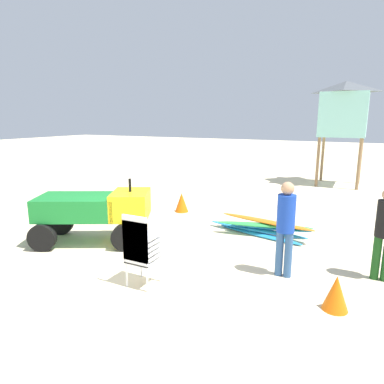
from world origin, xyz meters
TOP-DOWN VIEW (x-y plane):
  - ground at (0.00, 0.00)m, footprint 80.00×80.00m
  - utility_cart at (-1.71, 0.99)m, footprint 2.81×2.24m
  - stacked_plastic_chairs at (0.47, -0.34)m, footprint 0.48×0.48m
  - surfboard_pile at (1.59, 3.20)m, footprint 2.74×0.82m
  - lifeguard_near_center at (2.55, 1.19)m, footprint 0.32×0.32m
  - lifeguard_tower at (2.66, 11.12)m, footprint 1.98×1.98m
  - traffic_cone_near at (-1.24, 4.21)m, footprint 0.41×0.41m
  - traffic_cone_far at (3.51, 0.40)m, footprint 0.38×0.38m

SIDE VIEW (x-z plane):
  - ground at x=0.00m, z-range 0.00..0.00m
  - surfboard_pile at x=1.59m, z-range 0.00..0.40m
  - traffic_cone_far at x=3.51m, z-range 0.00..0.55m
  - traffic_cone_near at x=-1.24m, z-range 0.00..0.59m
  - stacked_plastic_chairs at x=0.47m, z-range 0.10..1.39m
  - utility_cart at x=-1.71m, z-range 0.03..1.53m
  - lifeguard_near_center at x=2.55m, z-range 0.14..1.89m
  - lifeguard_tower at x=2.66m, z-range 1.04..5.35m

